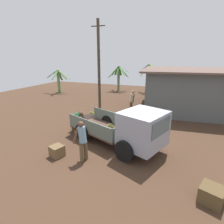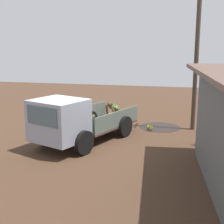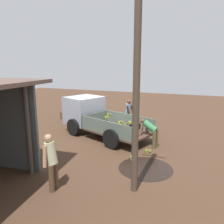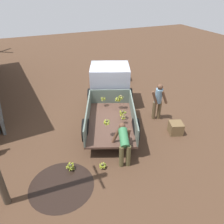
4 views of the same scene
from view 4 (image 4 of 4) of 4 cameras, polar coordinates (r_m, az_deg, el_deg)
The scene contains 9 objects.
ground at distance 10.22m, azimuth -0.99°, elevation 0.46°, with size 36.00×36.00×0.00m, color #473021.
mud_patch_0 at distance 6.98m, azimuth -13.01°, elevation -18.25°, with size 1.92×1.92×0.01m, color black.
cargo_truck at distance 9.95m, azimuth -0.54°, elevation 6.15°, with size 5.09×3.39×1.90m.
person_foreground_visitor at distance 9.33m, azimuth 11.97°, elevation 3.07°, with size 0.51×0.71×1.67m.
person_worker_loading at distance 7.08m, azimuth 3.10°, elevation -7.94°, with size 0.86×0.62×1.24m.
banana_bunch_on_ground_0 at distance 7.29m, azimuth -10.77°, elevation -13.78°, with size 0.32×0.29×0.24m.
banana_bunch_on_ground_1 at distance 7.24m, azimuth -2.50°, elevation -13.75°, with size 0.26×0.26×0.19m.
wooden_crate_0 at distance 8.96m, azimuth 16.30°, elevation -4.03°, with size 0.50×0.50×0.47m, color brown.
wooden_crate_1 at distance 13.42m, azimuth 3.09°, elevation 9.38°, with size 0.61×0.61×0.49m, color brown.
Camera 4 is at (-8.19, 3.19, 5.21)m, focal length 35.00 mm.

